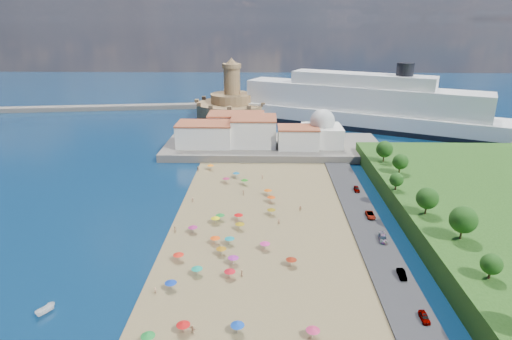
{
  "coord_description": "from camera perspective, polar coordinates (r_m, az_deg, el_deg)",
  "views": [
    {
      "loc": [
        6.96,
        -100.12,
        52.3
      ],
      "look_at": [
        4.0,
        25.0,
        8.0
      ],
      "focal_mm": 30.0,
      "sensor_mm": 36.0,
      "label": 1
    }
  ],
  "objects": [
    {
      "name": "ground",
      "position": [
        113.18,
        -2.35,
        -8.05
      ],
      "size": [
        700.0,
        700.0,
        0.0
      ],
      "primitive_type": "plane",
      "color": "#071938",
      "rests_on": "ground"
    },
    {
      "name": "terrace",
      "position": [
        180.45,
        2.27,
        3.13
      ],
      "size": [
        90.0,
        36.0,
        3.0
      ],
      "primitive_type": "cube",
      "color": "#59544C",
      "rests_on": "ground"
    },
    {
      "name": "jetty",
      "position": [
        215.14,
        -3.76,
        5.71
      ],
      "size": [
        18.0,
        70.0,
        2.4
      ],
      "primitive_type": "cube",
      "color": "#59544C",
      "rests_on": "ground"
    },
    {
      "name": "breakwater",
      "position": [
        283.46,
        -23.25,
        7.56
      ],
      "size": [
        199.03,
        34.77,
        2.6
      ],
      "primitive_type": "cube",
      "rotation": [
        0.0,
        0.0,
        0.14
      ],
      "color": "#59544C",
      "rests_on": "ground"
    },
    {
      "name": "waterfront_buildings",
      "position": [
        179.63,
        -1.89,
        5.16
      ],
      "size": [
        57.0,
        29.0,
        11.0
      ],
      "color": "silver",
      "rests_on": "terrace"
    },
    {
      "name": "domed_building",
      "position": [
        178.02,
        8.79,
        5.18
      ],
      "size": [
        16.0,
        16.0,
        15.0
      ],
      "color": "silver",
      "rests_on": "terrace"
    },
    {
      "name": "fortress",
      "position": [
        243.19,
        -3.18,
        8.65
      ],
      "size": [
        40.0,
        40.0,
        32.4
      ],
      "color": "#A47B52",
      "rests_on": "ground"
    },
    {
      "name": "cruise_ship",
      "position": [
        224.91,
        13.67,
        8.04
      ],
      "size": [
        145.55,
        85.29,
        32.93
      ],
      "color": "black",
      "rests_on": "ground"
    },
    {
      "name": "beach_parasols",
      "position": [
        96.28,
        -3.77,
        -11.95
      ],
      "size": [
        31.12,
        113.91,
        2.2
      ],
      "color": "gray",
      "rests_on": "beach"
    },
    {
      "name": "beachgoers",
      "position": [
        112.61,
        -3.61,
        -7.59
      ],
      "size": [
        35.8,
        105.04,
        1.89
      ],
      "color": "tan",
      "rests_on": "beach"
    },
    {
      "name": "parked_cars",
      "position": [
        114.33,
        16.07,
        -7.79
      ],
      "size": [
        2.51,
        65.72,
        1.42
      ],
      "color": "gray",
      "rests_on": "promenade"
    },
    {
      "name": "hillside_trees",
      "position": [
        111.34,
        23.2,
        -4.44
      ],
      "size": [
        11.25,
        107.51,
        7.73
      ],
      "color": "#382314",
      "rests_on": "hillside"
    }
  ]
}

